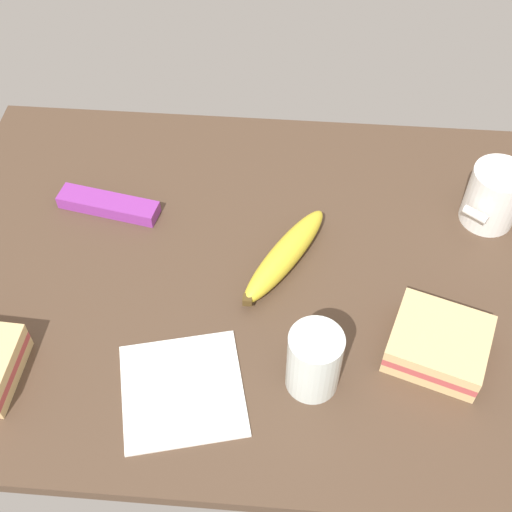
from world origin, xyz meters
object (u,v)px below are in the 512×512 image
snack_bar (109,205)px  coffee_mug_black (494,196)px  banana (285,255)px  sandwich_side (438,344)px  glass_of_milk (314,362)px  paper_napkin (182,390)px

snack_bar → coffee_mug_black: bearing=-166.3°
banana → snack_bar: (26.32, -8.15, -0.89)cm
coffee_mug_black → sandwich_side: 25.48cm
sandwich_side → snack_bar: (45.78, -20.89, -1.20)cm
snack_bar → glass_of_milk: bearing=150.5°
coffee_mug_black → sandwich_side: (9.33, 23.59, -2.47)cm
glass_of_milk → banana: (4.20, -17.83, -2.51)cm
sandwich_side → paper_napkin: sandwich_side is taller
banana → sandwich_side: bearing=146.8°
sandwich_side → paper_napkin: 31.65cm
coffee_mug_black → glass_of_milk: size_ratio=1.02×
sandwich_side → banana: (19.46, -12.74, -0.31)cm
coffee_mug_black → paper_napkin: (39.98, 31.22, -4.52)cm
paper_napkin → snack_bar: bearing=-62.1°
coffee_mug_black → sandwich_side: size_ratio=0.68×
banana → snack_bar: bearing=-17.2°
coffee_mug_black → glass_of_milk: 37.78cm
banana → paper_napkin: (11.19, 20.38, -1.74)cm
paper_napkin → sandwich_side: bearing=-166.0°
sandwich_side → banana: sandwich_side is taller
glass_of_milk → paper_napkin: size_ratio=0.65×
sandwich_side → coffee_mug_black: bearing=-111.6°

